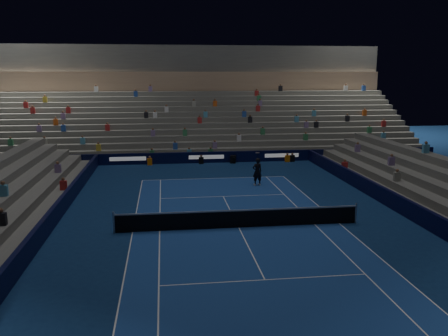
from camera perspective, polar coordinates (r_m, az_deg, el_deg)
ground at (r=24.63m, az=1.82°, el=-7.31°), size 90.00×90.00×0.00m
court_surface at (r=24.63m, az=1.82°, el=-7.30°), size 10.97×23.77×0.01m
sponsor_barrier_far at (r=42.35m, az=-2.19°, el=1.32°), size 44.00×0.25×1.00m
sponsor_barrier_east at (r=27.69m, az=22.14°, el=-4.97°), size 0.25×37.00×1.00m
sponsor_barrier_west at (r=24.90m, az=-20.96°, el=-6.67°), size 0.25×37.00×1.00m
grandstand_main at (r=51.26m, az=-3.18°, el=6.31°), size 44.00×15.20×11.20m
tennis_net at (r=24.47m, az=1.83°, el=-6.19°), size 12.90×0.10×1.10m
tennis_player at (r=33.68m, az=4.09°, el=-0.45°), size 0.82×0.63×2.01m
broadcast_camera at (r=42.23m, az=1.13°, el=1.09°), size 0.64×1.04×0.68m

